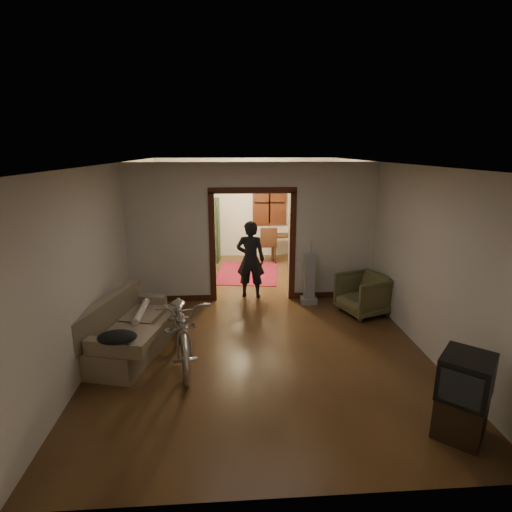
{
  "coord_description": "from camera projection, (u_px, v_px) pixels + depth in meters",
  "views": [
    {
      "loc": [
        -0.47,
        -7.13,
        3.04
      ],
      "look_at": [
        0.0,
        -0.3,
        1.2
      ],
      "focal_mm": 28.0,
      "sensor_mm": 36.0,
      "label": 1
    }
  ],
  "objects": [
    {
      "name": "floor",
      "position": [
        255.0,
        312.0,
        7.69
      ],
      "size": [
        5.0,
        8.5,
        0.01
      ],
      "primitive_type": "cube",
      "color": "#392312",
      "rests_on": "ground"
    },
    {
      "name": "ceiling",
      "position": [
        255.0,
        163.0,
        6.96
      ],
      "size": [
        5.0,
        8.5,
        0.01
      ],
      "primitive_type": "cube",
      "color": "white",
      "rests_on": "floor"
    },
    {
      "name": "wall_back",
      "position": [
        245.0,
        208.0,
        11.42
      ],
      "size": [
        5.0,
        0.02,
        2.8
      ],
      "primitive_type": "cube",
      "color": "beige",
      "rests_on": "floor"
    },
    {
      "name": "wall_left",
      "position": [
        116.0,
        243.0,
        7.16
      ],
      "size": [
        0.02,
        8.5,
        2.8
      ],
      "primitive_type": "cube",
      "color": "beige",
      "rests_on": "floor"
    },
    {
      "name": "wall_right",
      "position": [
        387.0,
        239.0,
        7.49
      ],
      "size": [
        0.02,
        8.5,
        2.8
      ],
      "primitive_type": "cube",
      "color": "beige",
      "rests_on": "floor"
    },
    {
      "name": "partition_wall",
      "position": [
        252.0,
        233.0,
        8.05
      ],
      "size": [
        5.0,
        0.14,
        2.8
      ],
      "primitive_type": "cube",
      "color": "beige",
      "rests_on": "floor"
    },
    {
      "name": "door_casing",
      "position": [
        252.0,
        247.0,
        8.13
      ],
      "size": [
        1.74,
        0.2,
        2.32
      ],
      "primitive_type": "cube",
      "color": "#39180D",
      "rests_on": "floor"
    },
    {
      "name": "far_window",
      "position": [
        270.0,
        203.0,
        11.39
      ],
      "size": [
        0.98,
        0.06,
        1.28
      ],
      "primitive_type": "cube",
      "color": "black",
      "rests_on": "wall_back"
    },
    {
      "name": "chandelier",
      "position": [
        248.0,
        179.0,
        9.49
      ],
      "size": [
        0.24,
        0.24,
        0.24
      ],
      "primitive_type": "sphere",
      "color": "#FFE0A5",
      "rests_on": "ceiling"
    },
    {
      "name": "light_switch",
      "position": [
        304.0,
        240.0,
        8.08
      ],
      "size": [
        0.08,
        0.01,
        0.12
      ],
      "primitive_type": "cube",
      "color": "silver",
      "rests_on": "partition_wall"
    },
    {
      "name": "sofa",
      "position": [
        131.0,
        325.0,
        6.11
      ],
      "size": [
        1.28,
        2.03,
        0.87
      ],
      "primitive_type": "cube",
      "rotation": [
        0.0,
        0.0,
        -0.25
      ],
      "color": "#6C6148",
      "rests_on": "floor"
    },
    {
      "name": "rolled_paper",
      "position": [
        141.0,
        311.0,
        6.38
      ],
      "size": [
        0.11,
        0.88,
        0.11
      ],
      "primitive_type": "cylinder",
      "rotation": [
        1.57,
        0.0,
        0.0
      ],
      "color": "beige",
      "rests_on": "sofa"
    },
    {
      "name": "jacket",
      "position": [
        117.0,
        337.0,
        5.18
      ],
      "size": [
        0.51,
        0.38,
        0.15
      ],
      "primitive_type": "ellipsoid",
      "color": "black",
      "rests_on": "sofa"
    },
    {
      "name": "bicycle",
      "position": [
        182.0,
        325.0,
        5.85
      ],
      "size": [
        1.07,
        2.14,
        1.08
      ],
      "primitive_type": "imported",
      "rotation": [
        0.0,
        0.0,
        0.18
      ],
      "color": "silver",
      "rests_on": "floor"
    },
    {
      "name": "armchair",
      "position": [
        363.0,
        294.0,
        7.55
      ],
      "size": [
        1.06,
        1.05,
        0.76
      ],
      "primitive_type": "imported",
      "rotation": [
        0.0,
        0.0,
        -1.22
      ],
      "color": "brown",
      "rests_on": "floor"
    },
    {
      "name": "tv_stand",
      "position": [
        460.0,
        415.0,
        4.35
      ],
      "size": [
        0.7,
        0.7,
        0.47
      ],
      "primitive_type": "cube",
      "rotation": [
        0.0,
        0.0,
        0.85
      ],
      "color": "black",
      "rests_on": "floor"
    },
    {
      "name": "crt_tv",
      "position": [
        466.0,
        377.0,
        4.22
      ],
      "size": [
        0.73,
        0.74,
        0.47
      ],
      "primitive_type": "cube",
      "rotation": [
        0.0,
        0.0,
        0.85
      ],
      "color": "black",
      "rests_on": "tv_stand"
    },
    {
      "name": "vacuum",
      "position": [
        309.0,
        279.0,
        8.0
      ],
      "size": [
        0.31,
        0.25,
        1.03
      ],
      "primitive_type": "cube",
      "rotation": [
        0.0,
        0.0,
        0.0
      ],
      "color": "gray",
      "rests_on": "floor"
    },
    {
      "name": "person",
      "position": [
        250.0,
        259.0,
        8.29
      ],
      "size": [
        0.66,
        0.5,
        1.63
      ],
      "primitive_type": "imported",
      "rotation": [
        0.0,
        0.0,
        2.94
      ],
      "color": "black",
      "rests_on": "floor"
    },
    {
      "name": "oriental_rug",
      "position": [
        248.0,
        273.0,
        10.08
      ],
      "size": [
        1.76,
        2.15,
        0.01
      ],
      "primitive_type": "cube",
      "rotation": [
        0.0,
        0.0,
        -0.14
      ],
      "color": "maroon",
      "rests_on": "floor"
    },
    {
      "name": "locker",
      "position": [
        203.0,
        230.0,
        10.94
      ],
      "size": [
        0.95,
        0.62,
        1.76
      ],
      "primitive_type": "cube",
      "rotation": [
        0.0,
        0.0,
        -0.15
      ],
      "color": "#1C2F1D",
      "rests_on": "floor"
    },
    {
      "name": "globe",
      "position": [
        201.0,
        191.0,
        10.67
      ],
      "size": [
        0.27,
        0.27,
        0.27
      ],
      "primitive_type": "sphere",
      "color": "#1E5972",
      "rests_on": "locker"
    },
    {
      "name": "desk",
      "position": [
        288.0,
        247.0,
        11.26
      ],
      "size": [
        1.03,
        0.69,
        0.71
      ],
      "primitive_type": "cube",
      "rotation": [
        0.0,
        0.0,
        0.17
      ],
      "color": "black",
      "rests_on": "floor"
    },
    {
      "name": "desk_chair",
      "position": [
        268.0,
        245.0,
        10.92
      ],
      "size": [
        0.47,
        0.47,
        1.01
      ],
      "primitive_type": "cube",
      "rotation": [
        0.0,
        0.0,
        0.06
      ],
      "color": "black",
      "rests_on": "floor"
    }
  ]
}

